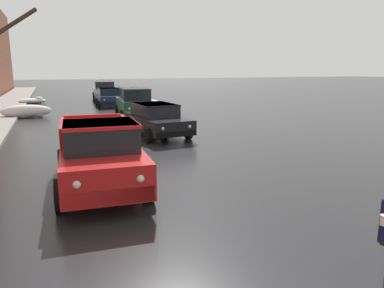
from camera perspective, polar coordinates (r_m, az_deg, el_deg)
snow_bank_near_corner_left at (r=24.38m, az=-24.39°, el=4.66°), size 2.87×0.92×0.79m
snow_bank_along_left_kerb at (r=27.27m, az=-6.72°, el=6.19°), size 2.13×1.13×0.70m
snow_bank_mid_block_left at (r=33.80m, az=-23.50°, el=6.22°), size 2.17×1.01×0.59m
snow_bank_near_corner_right at (r=31.69m, az=-8.88°, el=6.97°), size 1.63×1.09×0.79m
pickup_truck_red_approaching_near_lane at (r=9.36m, az=-14.23°, el=-1.49°), size 2.27×5.01×1.76m
sedan_black_parked_kerbside_close at (r=16.31m, az=-5.64°, el=3.94°), size 2.30×4.50×1.42m
suv_green_parked_kerbside_mid at (r=22.27m, az=-9.04°, el=6.56°), size 2.25×4.60×1.82m
sedan_darkblue_parked_far_down_block at (r=29.43m, az=-12.85°, el=7.20°), size 2.02×4.00×1.42m
suv_white_queued_behind_truck at (r=34.97m, az=-13.54°, el=8.25°), size 2.41×4.95×1.82m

